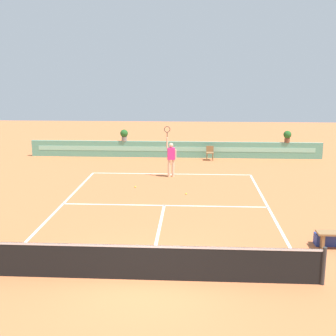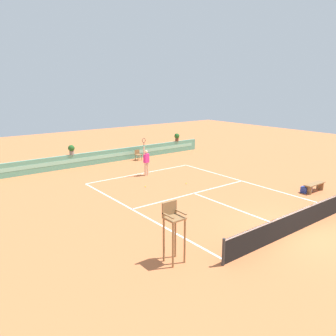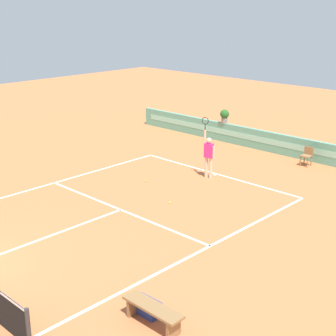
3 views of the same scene
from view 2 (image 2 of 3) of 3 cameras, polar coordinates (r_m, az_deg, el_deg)
ground_plane at (r=18.60m, az=5.30°, el=-4.67°), size 60.00×60.00×0.00m
court_lines at (r=19.11m, az=3.83°, el=-4.12°), size 8.32×11.94×0.01m
net at (r=14.89m, az=21.35°, el=-8.39°), size 8.92×0.10×1.00m
back_wall_barrier at (r=26.76m, az=-9.93°, el=2.07°), size 18.00×0.21×1.00m
umpire_chair at (r=11.37m, az=0.88°, el=-9.84°), size 0.60×0.60×2.14m
ball_kid_chair at (r=27.19m, az=-5.20°, el=2.37°), size 0.44×0.44×0.85m
bench_courtside at (r=20.78m, az=23.94°, el=-2.76°), size 1.60×0.44×0.51m
gear_bag at (r=20.57m, az=22.75°, el=-3.38°), size 0.71×0.37×0.36m
tennis_player at (r=22.32m, az=-3.77°, el=1.33°), size 0.61×0.28×2.58m
tennis_ball_near_baseline at (r=20.01m, az=-3.93°, el=-3.19°), size 0.07×0.07×0.07m
tennis_ball_mid_court at (r=20.59m, az=3.16°, el=-2.68°), size 0.07×0.07×0.07m
potted_plant_far_right at (r=30.30m, az=1.54°, el=5.42°), size 0.48×0.48×0.72m
potted_plant_left at (r=25.32m, az=-16.32°, el=3.15°), size 0.48×0.48×0.72m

